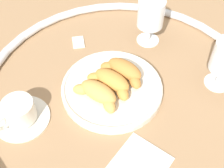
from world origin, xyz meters
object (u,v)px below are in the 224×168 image
(pastry_plate, at_px, (112,88))
(croissant_extra, at_px, (98,93))
(coffee_cup_near, at_px, (19,113))
(sugar_packet, at_px, (78,42))
(croissant_small, at_px, (111,81))
(juice_glass_right, at_px, (151,15))
(croissant_large, at_px, (124,70))
(folded_napkin, at_px, (140,163))

(pastry_plate, bearing_deg, croissant_extra, 94.59)
(coffee_cup_near, distance_m, sugar_packet, 0.30)
(croissant_small, bearing_deg, pastry_plate, -81.63)
(croissant_extra, xyz_separation_m, juice_glass_right, (0.07, -0.27, 0.05))
(coffee_cup_near, bearing_deg, croissant_small, -113.56)
(croissant_large, height_order, folded_napkin, croissant_large)
(croissant_large, distance_m, croissant_extra, 0.10)
(pastry_plate, relative_size, sugar_packet, 5.24)
(folded_napkin, bearing_deg, croissant_extra, -13.91)
(pastry_plate, relative_size, croissant_large, 1.93)
(croissant_small, xyz_separation_m, juice_glass_right, (0.07, -0.22, 0.05))
(croissant_small, distance_m, juice_glass_right, 0.24)
(coffee_cup_near, distance_m, juice_glass_right, 0.44)
(croissant_small, relative_size, croissant_extra, 1.00)
(croissant_large, height_order, croissant_small, same)
(folded_napkin, bearing_deg, coffee_cup_near, 22.89)
(folded_napkin, bearing_deg, juice_glass_right, -51.37)
(juice_glass_right, bearing_deg, coffee_cup_near, 86.47)
(croissant_extra, distance_m, coffee_cup_near, 0.19)
(sugar_packet, bearing_deg, pastry_plate, -161.77)
(croissant_large, distance_m, juice_glass_right, 0.19)
(croissant_large, bearing_deg, croissant_small, 94.34)
(croissant_small, xyz_separation_m, croissant_extra, (-0.00, 0.05, 0.00))
(croissant_large, height_order, juice_glass_right, juice_glass_right)
(coffee_cup_near, xyz_separation_m, sugar_packet, (0.11, -0.28, -0.02))
(juice_glass_right, bearing_deg, pastry_plate, 106.76)
(croissant_extra, bearing_deg, folded_napkin, 166.09)
(croissant_small, xyz_separation_m, coffee_cup_near, (0.09, 0.21, -0.02))
(pastry_plate, height_order, sugar_packet, pastry_plate)
(juice_glass_right, bearing_deg, croissant_small, 106.64)
(sugar_packet, relative_size, folded_napkin, 0.45)
(pastry_plate, relative_size, croissant_small, 1.93)
(coffee_cup_near, height_order, sugar_packet, coffee_cup_near)
(pastry_plate, height_order, croissant_large, croissant_large)
(sugar_packet, bearing_deg, folded_napkin, -167.40)
(croissant_extra, height_order, coffee_cup_near, croissant_extra)
(sugar_packet, bearing_deg, croissant_large, -149.31)
(coffee_cup_near, bearing_deg, pastry_plate, -113.15)
(croissant_large, xyz_separation_m, folded_napkin, (-0.19, 0.15, -0.04))
(croissant_small, bearing_deg, croissant_large, -85.66)
(coffee_cup_near, relative_size, sugar_packet, 2.72)
(croissant_large, xyz_separation_m, sugar_packet, (0.20, -0.01, -0.04))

